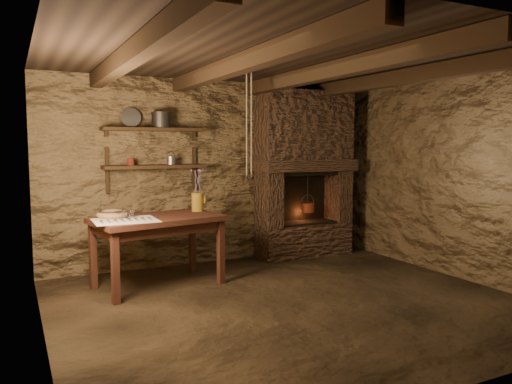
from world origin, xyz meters
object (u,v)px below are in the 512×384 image
red_pot (308,207)px  stoneware_jug (198,193)px  iron_stockpot (161,121)px  wooden_bowl (112,214)px  work_table (158,249)px

red_pot → stoneware_jug: bearing=-169.1°
stoneware_jug → iron_stockpot: 1.02m
iron_stockpot → stoneware_jug: bearing=-56.8°
wooden_bowl → work_table: bearing=-12.4°
wooden_bowl → red_pot: (2.76, 0.46, -0.12)m
iron_stockpot → red_pot: size_ratio=0.42×
stoneware_jug → work_table: bearing=-170.3°
work_table → stoneware_jug: 0.83m
work_table → iron_stockpot: 1.61m
red_pot → iron_stockpot: bearing=176.6°
work_table → stoneware_jug: (0.55, 0.22, 0.58)m
work_table → red_pot: red_pot is taller
stoneware_jug → red_pot: (1.75, 0.34, -0.30)m
wooden_bowl → red_pot: bearing=9.4°
stoneware_jug → red_pot: stoneware_jug is taller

